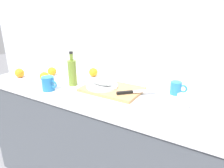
{
  "coord_description": "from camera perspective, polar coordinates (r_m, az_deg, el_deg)",
  "views": [
    {
      "loc": [
        0.72,
        -1.13,
        1.45
      ],
      "look_at": [
        0.03,
        0.03,
        0.95
      ],
      "focal_mm": 32.81,
      "sensor_mm": 36.0,
      "label": 1
    }
  ],
  "objects": [
    {
      "name": "orange_3",
      "position": [
        1.86,
        -16.39,
        3.42
      ],
      "size": [
        0.07,
        0.07,
        0.07
      ],
      "primitive_type": "sphere",
      "color": "orange",
      "rests_on": "kitchen_counter"
    },
    {
      "name": "orange_1",
      "position": [
        1.73,
        -18.34,
        1.97
      ],
      "size": [
        0.08,
        0.08,
        0.08
      ],
      "primitive_type": "sphere",
      "color": "orange",
      "rests_on": "kitchen_counter"
    },
    {
      "name": "fish_fillet",
      "position": [
        1.46,
        -2.81,
        0.41
      ],
      "size": [
        0.17,
        0.07,
        0.04
      ],
      "primitive_type": "ellipsoid",
      "color": "#999E99",
      "rests_on": "white_plate"
    },
    {
      "name": "orange_0",
      "position": [
        1.9,
        -24.37,
        2.8
      ],
      "size": [
        0.08,
        0.08,
        0.08
      ],
      "primitive_type": "sphere",
      "color": "orange",
      "rests_on": "kitchen_counter"
    },
    {
      "name": "chef_knife",
      "position": [
        1.37,
        5.72,
        -2.2
      ],
      "size": [
        0.23,
        0.22,
        0.02
      ],
      "rotation": [
        0.0,
        0.0,
        0.77
      ],
      "color": "silver",
      "rests_on": "cutting_board"
    },
    {
      "name": "back_wall",
      "position": [
        1.64,
        4.28,
        13.2
      ],
      "size": [
        3.2,
        0.05,
        2.5
      ],
      "primitive_type": "cube",
      "color": "silver",
      "rests_on": "ground_plane"
    },
    {
      "name": "coffee_mug_2",
      "position": [
        1.45,
        17.46,
        -1.09
      ],
      "size": [
        0.11,
        0.07,
        0.09
      ],
      "color": "#2672B2",
      "rests_on": "kitchen_counter"
    },
    {
      "name": "orange_2",
      "position": [
        1.76,
        -5.26,
        3.27
      ],
      "size": [
        0.07,
        0.07,
        0.07
      ],
      "primitive_type": "sphere",
      "color": "orange",
      "rests_on": "kitchen_counter"
    },
    {
      "name": "coffee_mug_1",
      "position": [
        1.52,
        -17.32,
        0.12
      ],
      "size": [
        0.13,
        0.09,
        0.1
      ],
      "color": "#2672B2",
      "rests_on": "kitchen_counter"
    },
    {
      "name": "coffee_mug_0",
      "position": [
        1.26,
        19.39,
        -4.72
      ],
      "size": [
        0.11,
        0.07,
        0.09
      ],
      "color": "white",
      "rests_on": "kitchen_counter"
    },
    {
      "name": "cutting_board",
      "position": [
        1.46,
        -0.0,
        -1.48
      ],
      "size": [
        0.41,
        0.28,
        0.02
      ],
      "primitive_type": "cube",
      "color": "tan",
      "rests_on": "kitchen_counter"
    },
    {
      "name": "kitchen_counter",
      "position": [
        1.67,
        -1.63,
        -16.38
      ],
      "size": [
        2.0,
        0.6,
        0.9
      ],
      "color": "#4C5159",
      "rests_on": "ground_plane"
    },
    {
      "name": "white_plate",
      "position": [
        1.47,
        -2.8,
        -0.52
      ],
      "size": [
        0.23,
        0.23,
        0.01
      ],
      "primitive_type": "cylinder",
      "color": "white",
      "rests_on": "cutting_board"
    },
    {
      "name": "olive_oil_bottle",
      "position": [
        1.56,
        -11.01,
        3.29
      ],
      "size": [
        0.06,
        0.06,
        0.26
      ],
      "color": "olive",
      "rests_on": "kitchen_counter"
    }
  ]
}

